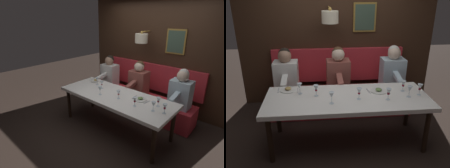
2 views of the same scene
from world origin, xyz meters
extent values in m
plane|color=black|center=(0.00, 0.00, 0.00)|extent=(12.00, 12.00, 0.00)
cube|color=white|center=(0.00, 0.00, 0.71)|extent=(0.90, 2.29, 0.06)
cylinder|color=black|center=(-0.35, -1.05, 0.34)|extent=(0.07, 0.07, 0.68)
cylinder|color=black|center=(-0.35, 1.05, 0.34)|extent=(0.07, 0.07, 0.68)
cylinder|color=black|center=(0.35, -1.05, 0.34)|extent=(0.07, 0.07, 0.68)
cylinder|color=black|center=(0.35, 1.05, 0.34)|extent=(0.07, 0.07, 0.68)
cube|color=red|center=(0.89, 0.00, 0.23)|extent=(0.52, 2.49, 0.45)
cube|color=#382316|center=(1.48, 0.00, 1.45)|extent=(0.10, 3.69, 2.90)
cube|color=red|center=(1.39, 0.00, 0.77)|extent=(0.10, 2.49, 0.64)
cube|color=olive|center=(1.42, -0.49, 1.65)|extent=(0.04, 0.42, 0.52)
cube|color=#384C3D|center=(1.40, -0.49, 1.65)|extent=(0.01, 0.36, 0.46)
cylinder|color=#B78E3D|center=(1.25, 0.16, 1.84)|extent=(0.35, 0.02, 0.02)
cylinder|color=beige|center=(1.08, 0.16, 1.70)|extent=(0.28, 0.28, 0.20)
sphere|color=#B78E3D|center=(1.08, 0.16, 1.83)|extent=(0.06, 0.06, 0.06)
cube|color=silver|center=(0.89, -0.92, 0.73)|extent=(0.30, 0.40, 0.56)
sphere|color=beige|center=(0.87, -0.92, 1.11)|extent=(0.22, 0.22, 0.22)
sphere|color=silver|center=(0.90, -0.92, 1.14)|extent=(0.20, 0.20, 0.20)
cube|color=silver|center=(0.60, -0.92, 0.77)|extent=(0.33, 0.09, 0.14)
cube|color=#934C42|center=(0.89, 0.05, 0.73)|extent=(0.30, 0.40, 0.56)
sphere|color=beige|center=(0.87, 0.05, 1.11)|extent=(0.22, 0.22, 0.22)
sphere|color=#4C331E|center=(0.90, 0.05, 1.14)|extent=(0.20, 0.20, 0.20)
cube|color=#934C42|center=(0.60, 0.05, 0.77)|extent=(0.33, 0.09, 0.14)
cube|color=white|center=(0.89, 0.94, 0.73)|extent=(0.30, 0.40, 0.56)
sphere|color=#A37A60|center=(0.87, 0.94, 1.11)|extent=(0.22, 0.22, 0.22)
sphere|color=black|center=(0.90, 0.94, 1.14)|extent=(0.20, 0.20, 0.20)
cube|color=white|center=(0.60, 0.94, 0.77)|extent=(0.33, 0.09, 0.14)
cylinder|color=silver|center=(0.14, -0.48, 0.75)|extent=(0.24, 0.24, 0.01)
ellipsoid|color=#668447|center=(0.14, -0.48, 0.77)|extent=(0.11, 0.09, 0.04)
cube|color=silver|center=(0.12, -0.62, 0.74)|extent=(0.17, 0.03, 0.01)
cube|color=silver|center=(0.16, -0.33, 0.74)|extent=(0.18, 0.04, 0.01)
cylinder|color=white|center=(0.30, 0.85, 0.75)|extent=(0.24, 0.24, 0.01)
ellipsoid|color=#AD8E4C|center=(0.30, 0.85, 0.77)|extent=(0.11, 0.09, 0.04)
cube|color=silver|center=(0.28, 0.71, 0.74)|extent=(0.17, 0.02, 0.01)
cube|color=silver|center=(0.32, 1.00, 0.74)|extent=(0.18, 0.03, 0.01)
cylinder|color=silver|center=(0.17, 0.67, 0.74)|extent=(0.06, 0.06, 0.00)
cylinder|color=silver|center=(0.17, 0.67, 0.78)|extent=(0.01, 0.01, 0.07)
cone|color=silver|center=(0.17, 0.67, 0.86)|extent=(0.07, 0.07, 0.08)
cylinder|color=silver|center=(-0.08, -0.85, 0.74)|extent=(0.06, 0.06, 0.00)
cylinder|color=silver|center=(-0.08, -0.85, 0.78)|extent=(0.01, 0.01, 0.07)
cone|color=silver|center=(-0.08, -0.85, 0.86)|extent=(0.07, 0.07, 0.08)
cylinder|color=silver|center=(0.12, -0.84, 0.74)|extent=(0.06, 0.06, 0.00)
cylinder|color=silver|center=(0.12, -0.84, 0.78)|extent=(0.01, 0.01, 0.07)
cone|color=silver|center=(0.12, -0.84, 0.86)|extent=(0.07, 0.07, 0.08)
cylinder|color=maroon|center=(0.12, -0.84, 0.83)|extent=(0.03, 0.03, 0.03)
cylinder|color=silver|center=(-0.18, 0.24, 0.74)|extent=(0.06, 0.06, 0.00)
cylinder|color=silver|center=(-0.18, 0.24, 0.78)|extent=(0.01, 0.01, 0.07)
cone|color=silver|center=(-0.18, 0.24, 0.86)|extent=(0.07, 0.07, 0.08)
cylinder|color=silver|center=(-0.08, -0.15, 0.74)|extent=(0.06, 0.06, 0.00)
cylinder|color=silver|center=(-0.08, -0.15, 0.78)|extent=(0.01, 0.01, 0.07)
cone|color=silver|center=(-0.08, -0.15, 0.86)|extent=(0.07, 0.07, 0.08)
cylinder|color=maroon|center=(-0.08, -0.15, 0.83)|extent=(0.03, 0.03, 0.02)
cylinder|color=silver|center=(-0.03, -1.02, 0.74)|extent=(0.06, 0.06, 0.00)
cylinder|color=silver|center=(-0.03, -1.02, 0.78)|extent=(0.01, 0.01, 0.07)
cone|color=silver|center=(-0.03, -1.02, 0.86)|extent=(0.07, 0.07, 0.08)
cylinder|color=maroon|center=(-0.03, -1.02, 0.83)|extent=(0.03, 0.03, 0.03)
cylinder|color=silver|center=(0.08, 0.43, 0.74)|extent=(0.06, 0.06, 0.00)
cylinder|color=silver|center=(0.08, 0.43, 0.78)|extent=(0.01, 0.01, 0.07)
cone|color=silver|center=(0.08, 0.43, 0.86)|extent=(0.07, 0.07, 0.08)
cylinder|color=maroon|center=(0.08, 0.43, 0.83)|extent=(0.03, 0.03, 0.02)
cylinder|color=silver|center=(-0.14, -0.54, 0.74)|extent=(0.06, 0.06, 0.00)
cylinder|color=silver|center=(-0.14, -0.54, 0.78)|extent=(0.01, 0.01, 0.07)
cone|color=silver|center=(-0.14, -0.54, 0.86)|extent=(0.07, 0.07, 0.08)
cylinder|color=maroon|center=(-0.14, -0.54, 0.83)|extent=(0.03, 0.03, 0.03)
camera|label=1|loc=(-2.42, -2.02, 2.16)|focal=28.77mm
camera|label=2|loc=(-2.88, 0.41, 2.15)|focal=37.01mm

